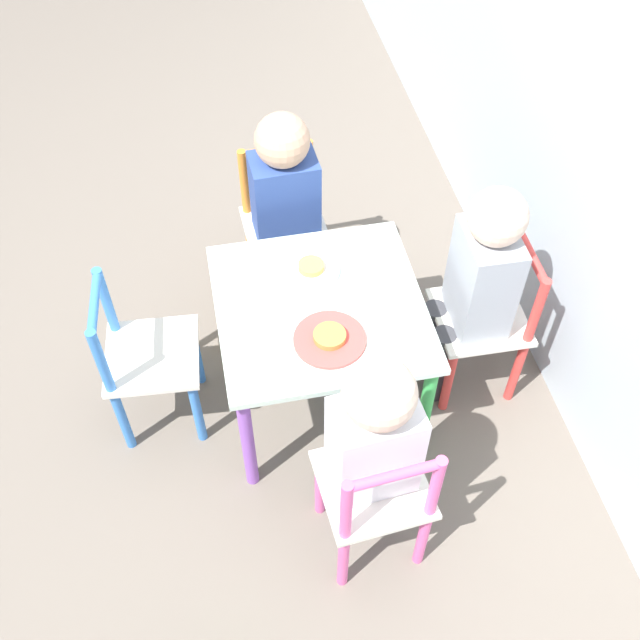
# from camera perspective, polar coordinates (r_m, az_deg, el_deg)

# --- Properties ---
(ground_plane) EXTENTS (6.00, 6.00, 0.00)m
(ground_plane) POSITION_cam_1_polar(r_m,az_deg,el_deg) (2.36, 0.00, -5.78)
(ground_plane) COLOR #6B6056
(kids_table) EXTENTS (0.56, 0.56, 0.44)m
(kids_table) POSITION_cam_1_polar(r_m,az_deg,el_deg) (2.07, 0.00, -0.01)
(kids_table) COLOR silver
(kids_table) RESTS_ON ground_plane
(chair_orange) EXTENTS (0.27, 0.27, 0.53)m
(chair_orange) POSITION_cam_1_polar(r_m,az_deg,el_deg) (2.48, -2.77, 7.00)
(chair_orange) COLOR silver
(chair_orange) RESTS_ON ground_plane
(chair_pink) EXTENTS (0.28, 0.28, 0.53)m
(chair_pink) POSITION_cam_1_polar(r_m,az_deg,el_deg) (1.90, 4.26, -13.26)
(chair_pink) COLOR silver
(chair_pink) RESTS_ON ground_plane
(chair_red) EXTENTS (0.27, 0.27, 0.53)m
(chair_red) POSITION_cam_1_polar(r_m,az_deg,el_deg) (2.26, 12.53, -0.05)
(chair_red) COLOR silver
(chair_red) RESTS_ON ground_plane
(chair_blue) EXTENTS (0.28, 0.28, 0.53)m
(chair_blue) POSITION_cam_1_polar(r_m,az_deg,el_deg) (2.17, -13.18, -3.02)
(chair_blue) COLOR silver
(chair_blue) RESTS_ON ground_plane
(child_left) EXTENTS (0.22, 0.21, 0.73)m
(child_left) POSITION_cam_1_polar(r_m,az_deg,el_deg) (2.32, -2.61, 9.17)
(child_left) COLOR #38383D
(child_left) RESTS_ON ground_plane
(child_right) EXTENTS (0.22, 0.21, 0.73)m
(child_right) POSITION_cam_1_polar(r_m,az_deg,el_deg) (1.77, 3.94, -8.93)
(child_right) COLOR #4C608E
(child_right) RESTS_ON ground_plane
(child_back) EXTENTS (0.20, 0.21, 0.76)m
(child_back) POSITION_cam_1_polar(r_m,az_deg,el_deg) (2.10, 11.82, 3.02)
(child_back) COLOR #38383D
(child_back) RESTS_ON ground_plane
(plate_left) EXTENTS (0.16, 0.16, 0.03)m
(plate_left) POSITION_cam_1_polar(r_m,az_deg,el_deg) (2.09, -0.68, 3.91)
(plate_left) COLOR white
(plate_left) RESTS_ON kids_table
(plate_right) EXTENTS (0.19, 0.19, 0.03)m
(plate_right) POSITION_cam_1_polar(r_m,az_deg,el_deg) (1.93, 0.74, -1.42)
(plate_right) COLOR #E54C47
(plate_right) RESTS_ON kids_table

